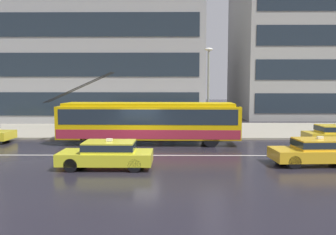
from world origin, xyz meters
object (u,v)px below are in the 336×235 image
taxi_oncoming_far (318,150)px  street_lamp (208,84)px  taxi_oncoming_near (107,153)px  pedestrian_walking_past (154,112)px  pedestrian_approaching_curb (172,114)px  pedestrian_at_shelter (160,122)px  trolleybus (149,121)px  pedestrian_waiting_by_pole (204,114)px

taxi_oncoming_far → street_lamp: size_ratio=0.67×
taxi_oncoming_near → pedestrian_walking_past: bearing=81.7°
pedestrian_approaching_curb → street_lamp: size_ratio=0.31×
pedestrian_at_shelter → taxi_oncoming_near: bearing=-102.1°
pedestrian_at_shelter → pedestrian_approaching_curb: pedestrian_approaching_curb is taller
trolleybus → pedestrian_approaching_curb: trolleybus is taller
pedestrian_walking_past → street_lamp: street_lamp is taller
pedestrian_waiting_by_pole → street_lamp: size_ratio=0.30×
taxi_oncoming_far → pedestrian_approaching_curb: bearing=127.9°
trolleybus → street_lamp: bearing=32.7°
taxi_oncoming_far → pedestrian_at_shelter: bearing=130.6°
trolleybus → pedestrian_waiting_by_pole: size_ratio=6.69×
taxi_oncoming_far → taxi_oncoming_near: (-10.11, -0.79, -0.00)m
taxi_oncoming_far → street_lamp: (-4.38, 8.57, 3.29)m
pedestrian_waiting_by_pole → street_lamp: street_lamp is taller
taxi_oncoming_far → pedestrian_waiting_by_pole: pedestrian_waiting_by_pole is taller
trolleybus → taxi_oncoming_far: (8.58, -5.87, -0.81)m
taxi_oncoming_near → pedestrian_waiting_by_pole: 11.55m
pedestrian_walking_past → pedestrian_waiting_by_pole: bearing=-14.7°
trolleybus → taxi_oncoming_near: 6.88m
trolleybus → street_lamp: 5.57m
pedestrian_walking_past → pedestrian_waiting_by_pole: size_ratio=1.05×
pedestrian_waiting_by_pole → taxi_oncoming_near: bearing=-118.8°
taxi_oncoming_near → pedestrian_walking_past: 11.28m
pedestrian_at_shelter → pedestrian_approaching_curb: bearing=-14.0°
taxi_oncoming_near → street_lamp: size_ratio=0.67×
pedestrian_approaching_curb → pedestrian_waiting_by_pole: bearing=5.7°
pedestrian_waiting_by_pole → street_lamp: bearing=-75.2°
pedestrian_at_shelter → pedestrian_walking_past: 1.35m
trolleybus → pedestrian_walking_past: 4.46m
trolleybus → pedestrian_waiting_by_pole: trolleybus is taller
street_lamp → pedestrian_walking_past: bearing=156.8°
pedestrian_at_shelter → street_lamp: (3.58, -0.71, 2.90)m
pedestrian_approaching_curb → pedestrian_walking_past: (-1.44, 1.28, 0.05)m
trolleybus → pedestrian_waiting_by_pole: (4.01, 3.43, 0.18)m
pedestrian_at_shelter → pedestrian_walking_past: (-0.53, 1.05, 0.66)m
trolleybus → street_lamp: street_lamp is taller
taxi_oncoming_near → pedestrian_approaching_curb: 10.36m
pedestrian_approaching_curb → street_lamp: bearing=-10.2°
taxi_oncoming_far → pedestrian_waiting_by_pole: size_ratio=2.25×
pedestrian_approaching_curb → street_lamp: (2.67, -0.48, 2.29)m
street_lamp → taxi_oncoming_near: bearing=-121.5°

